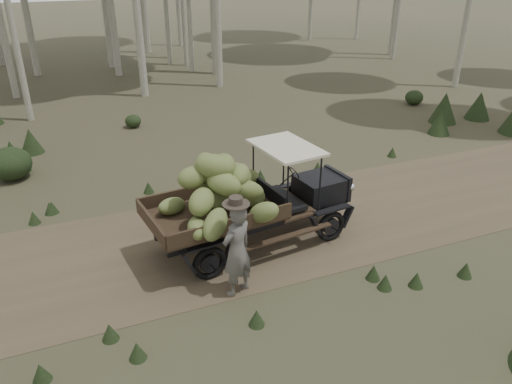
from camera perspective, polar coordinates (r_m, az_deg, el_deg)
ground at (r=11.00m, az=3.17°, el=-3.90°), size 120.00×120.00×0.00m
dirt_track at (r=11.00m, az=3.17°, el=-3.88°), size 70.00×4.00×0.01m
banana_truck at (r=9.60m, az=-1.91°, el=0.08°), size 4.49×2.37×2.21m
farmer at (r=8.52m, az=-2.20°, el=-6.55°), size 0.74×0.64×1.88m
undergrowth at (r=10.12m, az=8.80°, el=-3.74°), size 22.63×22.97×1.39m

